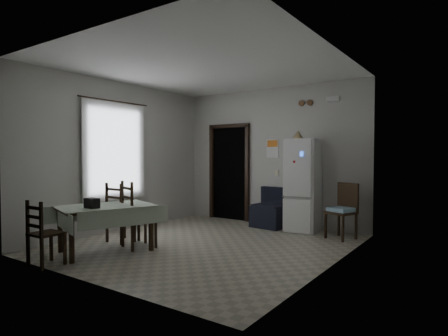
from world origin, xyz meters
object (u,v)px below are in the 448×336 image
object	(u,v)px
fridge	(303,185)
dining_chair_far_left	(123,212)
corner_chair	(341,211)
dining_chair_near_head	(46,233)
dining_chair_far_right	(139,214)
navy_seat	(270,207)
dining_table	(106,229)

from	to	relation	value
fridge	dining_chair_far_left	world-z (taller)	fridge
corner_chair	dining_chair_near_head	distance (m)	4.71
dining_chair_far_right	corner_chair	bearing A→B (deg)	-116.14
navy_seat	dining_table	distance (m)	3.38
navy_seat	dining_chair_far_left	distance (m)	2.97
dining_chair_far_right	dining_chair_near_head	xyz separation A→B (m)	(-0.27, -1.39, -0.09)
navy_seat	dining_chair_far_left	bearing A→B (deg)	-114.00
dining_chair_far_right	navy_seat	bearing A→B (deg)	-89.94
navy_seat	dining_table	world-z (taller)	navy_seat
fridge	dining_table	bearing A→B (deg)	-126.15
dining_chair_near_head	dining_table	bearing A→B (deg)	-93.93
fridge	dining_chair_near_head	world-z (taller)	fridge
dining_table	dining_chair_far_right	xyz separation A→B (m)	(0.22, 0.47, 0.18)
dining_table	dining_chair_near_head	bearing A→B (deg)	-73.18
corner_chair	dining_chair_near_head	bearing A→B (deg)	-105.50
navy_seat	dining_table	xyz separation A→B (m)	(-1.15, -3.17, -0.05)
corner_chair	dining_chair_far_right	world-z (taller)	dining_chair_far_right
navy_seat	dining_chair_far_left	world-z (taller)	dining_chair_far_left
navy_seat	dining_chair_near_head	bearing A→B (deg)	-100.87
corner_chair	navy_seat	bearing A→B (deg)	-169.69
dining_chair_far_left	fridge	bearing A→B (deg)	-129.44
navy_seat	corner_chair	distance (m)	1.56
navy_seat	dining_chair_far_left	xyz separation A→B (m)	(-1.46, -2.58, 0.10)
dining_table	dining_chair_far_right	bearing A→B (deg)	84.76
navy_seat	dining_chair_near_head	size ratio (longest dim) A/B	0.91
fridge	corner_chair	distance (m)	0.95
fridge	dining_chair_near_head	distance (m)	4.54
fridge	navy_seat	size ratio (longest dim) A/B	2.23
dining_chair_far_left	corner_chair	bearing A→B (deg)	-141.54
dining_table	dining_chair_far_left	distance (m)	0.68
navy_seat	dining_chair_near_head	world-z (taller)	dining_chair_near_head
fridge	dining_chair_far_right	size ratio (longest dim) A/B	1.68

